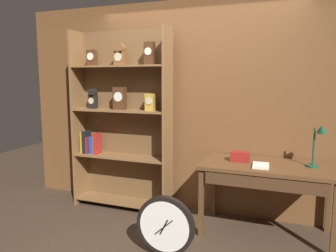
{
  "coord_description": "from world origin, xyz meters",
  "views": [
    {
      "loc": [
        1.13,
        -2.63,
        1.66
      ],
      "look_at": [
        -0.14,
        0.65,
        1.15
      ],
      "focal_mm": 35.29,
      "sensor_mm": 36.0,
      "label": 1
    }
  ],
  "objects": [
    {
      "name": "desk_lamp",
      "position": [
        1.37,
        0.92,
        1.04
      ],
      "size": [
        0.19,
        0.19,
        0.46
      ],
      "color": "#1E472D",
      "rests_on": "workbench"
    },
    {
      "name": "back_wood_panel",
      "position": [
        0.0,
        1.29,
        1.3
      ],
      "size": [
        4.8,
        0.05,
        2.6
      ],
      "primitive_type": "cube",
      "color": "brown",
      "rests_on": "ground"
    },
    {
      "name": "round_clock_large",
      "position": [
        0.07,
        0.04,
        0.3
      ],
      "size": [
        0.56,
        0.11,
        0.6
      ],
      "color": "black",
      "rests_on": "ground"
    },
    {
      "name": "workbench",
      "position": [
        0.89,
        0.86,
        0.68
      ],
      "size": [
        1.36,
        0.69,
        0.77
      ],
      "color": "brown",
      "rests_on": "ground"
    },
    {
      "name": "open_repair_manual",
      "position": [
        0.84,
        0.76,
        0.78
      ],
      "size": [
        0.18,
        0.23,
        0.02
      ],
      "primitive_type": "cube",
      "rotation": [
        0.0,
        0.0,
        0.07
      ],
      "color": "silver",
      "rests_on": "workbench"
    },
    {
      "name": "bookshelf",
      "position": [
        -0.92,
        1.02,
        1.14
      ],
      "size": [
        1.28,
        0.31,
        2.26
      ],
      "color": "brown",
      "rests_on": "ground"
    },
    {
      "name": "toolbox_small",
      "position": [
        0.61,
        0.9,
        0.82
      ],
      "size": [
        0.2,
        0.1,
        0.11
      ],
      "primitive_type": "cube",
      "color": "maroon",
      "rests_on": "workbench"
    }
  ]
}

